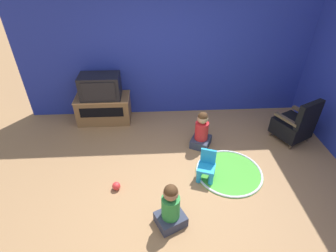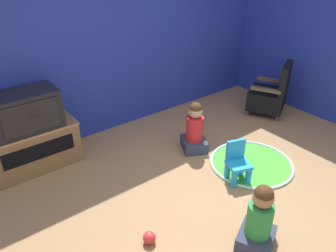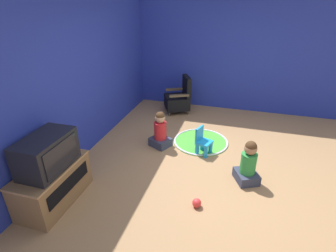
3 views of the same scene
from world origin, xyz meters
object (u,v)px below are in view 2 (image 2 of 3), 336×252
child_watching_left (259,221)px  tv_cabinet (33,146)px  television (25,111)px  black_armchair (270,95)px  child_watching_center (195,130)px  yellow_kid_chair (238,165)px  toy_ball (149,238)px

child_watching_left → tv_cabinet: bearing=89.9°
television → black_armchair: bearing=-13.4°
television → child_watching_center: television is taller
television → child_watching_left: television is taller
yellow_kid_chair → child_watching_center: bearing=106.0°
tv_cabinet → black_armchair: size_ratio=1.21×
tv_cabinet → television: bearing=-90.0°
television → child_watching_left: size_ratio=1.09×
tv_cabinet → yellow_kid_chair: bearing=-44.4°
tv_cabinet → television: (-0.00, -0.02, 0.50)m
black_armchair → tv_cabinet: bearing=-40.2°
tv_cabinet → toy_ball: (0.43, -1.91, -0.23)m
yellow_kid_chair → toy_ball: yellow_kid_chair is taller
child_watching_center → television: bearing=90.1°
yellow_kid_chair → toy_ball: 1.38m
yellow_kid_chair → tv_cabinet: bearing=155.1°
child_watching_left → toy_ball: child_watching_left is taller
child_watching_left → yellow_kid_chair: bearing=27.0°
black_armchair → yellow_kid_chair: (-1.76, -0.89, -0.13)m
black_armchair → child_watching_left: black_armchair is taller
yellow_kid_chair → television: bearing=155.5°
television → child_watching_center: size_ratio=1.09×
child_watching_center → child_watching_left: bearing=-175.6°
television → child_watching_center: bearing=-26.4°
television → child_watching_left: bearing=-64.6°
yellow_kid_chair → child_watching_center: (0.05, 0.82, 0.10)m
tv_cabinet → toy_ball: tv_cabinet is taller
television → yellow_kid_chair: (1.79, -1.74, -0.58)m
television → tv_cabinet: bearing=90.0°
television → toy_ball: bearing=-77.3°
child_watching_left → child_watching_center: bearing=42.5°
television → yellow_kid_chair: bearing=-44.0°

